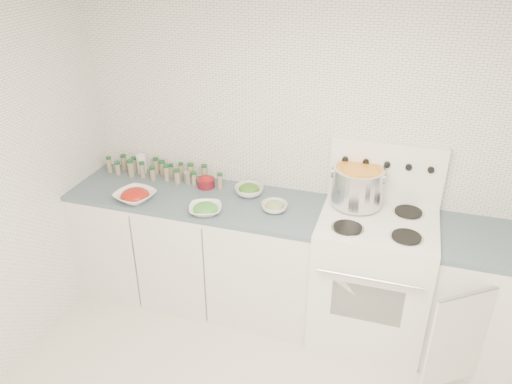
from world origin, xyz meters
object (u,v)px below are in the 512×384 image
at_px(stove, 372,274).
at_px(bowl_tomato, 135,196).
at_px(stock_pot, 358,184).
at_px(bowl_snowpea, 205,209).

distance_m(stove, bowl_tomato, 1.75).
height_order(stove, stock_pot, stove).
xyz_separation_m(stove, bowl_snowpea, (-1.14, -0.20, 0.44)).
bearing_deg(bowl_tomato, bowl_snowpea, -1.79).
relative_size(stock_pot, bowl_tomato, 1.12).
bearing_deg(bowl_tomato, stove, 6.35).
relative_size(stove, stock_pot, 3.72).
bearing_deg(stove, stock_pot, 137.62).
distance_m(stock_pot, bowl_tomato, 1.56).
xyz_separation_m(bowl_tomato, bowl_snowpea, (0.55, -0.02, -0.01)).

